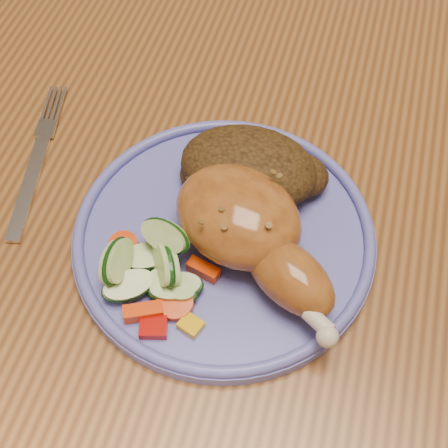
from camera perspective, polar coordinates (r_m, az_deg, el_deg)
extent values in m
plane|color=#58341E|center=(1.27, 6.20, -17.67)|extent=(4.00, 4.00, 0.00)
cube|color=brown|center=(0.61, 12.36, 2.39)|extent=(0.90, 1.40, 0.04)
cube|color=brown|center=(1.37, -3.34, 17.43)|extent=(0.06, 0.06, 0.71)
cube|color=#4C2D16|center=(1.21, 13.60, 14.18)|extent=(0.42, 0.42, 0.04)
cylinder|color=#4C2D16|center=(1.26, 2.49, 3.00)|extent=(0.04, 0.04, 0.41)
cylinder|color=#4C2D16|center=(1.50, 5.90, 13.62)|extent=(0.04, 0.04, 0.41)
cylinder|color=#4C2D16|center=(1.27, 18.48, -0.59)|extent=(0.04, 0.04, 0.41)
cylinder|color=#4C2D16|center=(1.51, 19.59, 10.48)|extent=(0.04, 0.04, 0.41)
cylinder|color=#5758B1|center=(0.54, 0.00, -1.26)|extent=(0.26, 0.26, 0.01)
torus|color=#5758B1|center=(0.53, 0.00, -0.61)|extent=(0.26, 0.26, 0.01)
ellipsoid|color=#A05921|center=(0.51, 1.31, 0.75)|extent=(0.14, 0.13, 0.06)
ellipsoid|color=#A05921|center=(0.49, 6.03, -4.71)|extent=(0.10, 0.09, 0.04)
sphere|color=beige|center=(0.47, 9.42, -10.10)|extent=(0.02, 0.02, 0.02)
ellipsoid|color=#402910|center=(0.55, 2.26, 5.16)|extent=(0.12, 0.09, 0.05)
ellipsoid|color=#402910|center=(0.56, 6.51, 4.51)|extent=(0.06, 0.05, 0.03)
ellipsoid|color=#402910|center=(0.56, -1.50, 4.52)|extent=(0.05, 0.05, 0.03)
cube|color=#A50A05|center=(0.49, -6.46, -9.37)|extent=(0.03, 0.02, 0.01)
cube|color=#E5A507|center=(0.49, -3.06, -9.21)|extent=(0.02, 0.02, 0.01)
cylinder|color=#F74108|center=(0.50, -4.45, -7.18)|extent=(0.03, 0.03, 0.01)
cube|color=#F74108|center=(0.49, -7.40, -7.98)|extent=(0.03, 0.02, 0.01)
cube|color=#F74108|center=(0.51, -1.89, -4.18)|extent=(0.03, 0.02, 0.01)
cylinder|color=#F74108|center=(0.53, -9.14, -2.05)|extent=(0.03, 0.03, 0.01)
cylinder|color=#C6DC8F|center=(0.50, -4.43, -5.88)|extent=(0.05, 0.05, 0.02)
cylinder|color=#C6DC8F|center=(0.50, -5.37, -1.09)|extent=(0.05, 0.05, 0.04)
cylinder|color=#C6DC8F|center=(0.50, -9.81, -3.36)|extent=(0.03, 0.04, 0.04)
cylinder|color=#C6DC8F|center=(0.50, -5.32, -3.60)|extent=(0.04, 0.05, 0.04)
cylinder|color=#C6DC8F|center=(0.50, -8.69, -5.63)|extent=(0.06, 0.06, 0.02)
cylinder|color=#C6DC8F|center=(0.51, -7.08, -3.10)|extent=(0.05, 0.06, 0.02)
cylinder|color=#C6DC8F|center=(0.50, -4.73, -5.72)|extent=(0.05, 0.05, 0.02)
cube|color=silver|center=(0.60, -17.38, 3.37)|extent=(0.04, 0.12, 0.00)
cube|color=silver|center=(0.64, -15.95, 8.39)|extent=(0.03, 0.07, 0.00)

